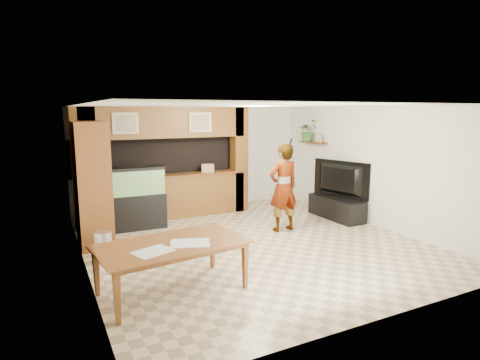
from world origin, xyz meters
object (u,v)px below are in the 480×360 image
pantry_cabinet (92,184)px  dining_table (174,269)px  aquarium (136,199)px  person (283,188)px  television (338,180)px

pantry_cabinet → dining_table: bearing=-75.3°
aquarium → dining_table: bearing=-92.3°
pantry_cabinet → person: 3.78m
aquarium → person: bearing=-27.3°
dining_table → pantry_cabinet: bearing=97.5°
television → pantry_cabinet: bearing=68.7°
aquarium → dining_table: aquarium is taller
pantry_cabinet → aquarium: 1.28m
television → dining_table: television is taller
television → dining_table: 5.14m
person → dining_table: (-2.98, -1.85, -0.57)m
aquarium → pantry_cabinet: bearing=-141.5°
aquarium → television: 4.59m
aquarium → dining_table: (-0.24, -3.37, -0.30)m
aquarium → person: person is taller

